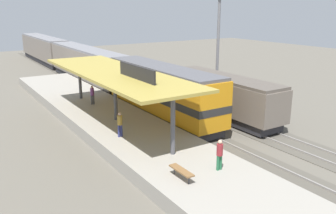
{
  "coord_description": "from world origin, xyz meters",
  "views": [
    {
      "loc": [
        -15.53,
        -24.54,
        9.38
      ],
      "look_at": [
        -1.38,
        -2.44,
        2.0
      ],
      "focal_mm": 38.31,
      "sensor_mm": 36.0,
      "label": 1
    }
  ],
  "objects_px": {
    "freight_car": "(223,96)",
    "person_boarding": "(92,94)",
    "platform_bench": "(181,171)",
    "passenger_carriage_rear": "(44,49)",
    "person_walking": "(120,123)",
    "person_waiting": "(220,153)",
    "locomotive": "(161,91)",
    "passenger_carriage_front": "(86,65)",
    "light_mast": "(219,17)"
  },
  "relations": [
    {
      "from": "locomotive",
      "to": "freight_car",
      "type": "xyz_separation_m",
      "value": [
        4.6,
        -2.7,
        -0.44
      ]
    },
    {
      "from": "passenger_carriage_front",
      "to": "person_walking",
      "type": "xyz_separation_m",
      "value": [
        -5.97,
        -22.4,
        -0.46
      ]
    },
    {
      "from": "person_waiting",
      "to": "person_boarding",
      "type": "distance_m",
      "value": 16.43
    },
    {
      "from": "passenger_carriage_front",
      "to": "person_boarding",
      "type": "bearing_deg",
      "value": -108.34
    },
    {
      "from": "passenger_carriage_rear",
      "to": "freight_car",
      "type": "relative_size",
      "value": 1.67
    },
    {
      "from": "locomotive",
      "to": "freight_car",
      "type": "distance_m",
      "value": 5.35
    },
    {
      "from": "platform_bench",
      "to": "passenger_carriage_front",
      "type": "height_order",
      "value": "passenger_carriage_front"
    },
    {
      "from": "locomotive",
      "to": "person_boarding",
      "type": "height_order",
      "value": "locomotive"
    },
    {
      "from": "passenger_carriage_front",
      "to": "passenger_carriage_rear",
      "type": "relative_size",
      "value": 1.0
    },
    {
      "from": "passenger_carriage_rear",
      "to": "light_mast",
      "type": "distance_m",
      "value": 38.1
    },
    {
      "from": "passenger_carriage_rear",
      "to": "person_boarding",
      "type": "relative_size",
      "value": 11.7
    },
    {
      "from": "platform_bench",
      "to": "person_waiting",
      "type": "distance_m",
      "value": 2.37
    },
    {
      "from": "passenger_carriage_rear",
      "to": "person_waiting",
      "type": "xyz_separation_m",
      "value": [
        -3.69,
        -50.71,
        -0.46
      ]
    },
    {
      "from": "person_waiting",
      "to": "person_boarding",
      "type": "xyz_separation_m",
      "value": [
        -0.78,
        16.41,
        0.0
      ]
    },
    {
      "from": "locomotive",
      "to": "person_boarding",
      "type": "xyz_separation_m",
      "value": [
        -4.48,
        4.5,
        -0.56
      ]
    },
    {
      "from": "light_mast",
      "to": "person_boarding",
      "type": "xyz_separation_m",
      "value": [
        -12.28,
        2.49,
        -6.54
      ]
    },
    {
      "from": "passenger_carriage_front",
      "to": "passenger_carriage_rear",
      "type": "bearing_deg",
      "value": 90.0
    },
    {
      "from": "person_waiting",
      "to": "passenger_carriage_front",
      "type": "bearing_deg",
      "value": 82.96
    },
    {
      "from": "locomotive",
      "to": "person_boarding",
      "type": "relative_size",
      "value": 8.44
    },
    {
      "from": "passenger_carriage_rear",
      "to": "locomotive",
      "type": "bearing_deg",
      "value": -90.0
    },
    {
      "from": "platform_bench",
      "to": "person_walking",
      "type": "relative_size",
      "value": 0.99
    },
    {
      "from": "person_walking",
      "to": "platform_bench",
      "type": "bearing_deg",
      "value": -90.21
    },
    {
      "from": "platform_bench",
      "to": "light_mast",
      "type": "xyz_separation_m",
      "value": [
        13.8,
        13.68,
        7.05
      ]
    },
    {
      "from": "passenger_carriage_front",
      "to": "platform_bench",
      "type": "bearing_deg",
      "value": -101.43
    },
    {
      "from": "freight_car",
      "to": "person_boarding",
      "type": "bearing_deg",
      "value": 141.58
    },
    {
      "from": "passenger_carriage_rear",
      "to": "freight_car",
      "type": "xyz_separation_m",
      "value": [
        4.6,
        -41.5,
        -0.34
      ]
    },
    {
      "from": "freight_car",
      "to": "person_boarding",
      "type": "distance_m",
      "value": 11.58
    },
    {
      "from": "platform_bench",
      "to": "freight_car",
      "type": "height_order",
      "value": "freight_car"
    },
    {
      "from": "passenger_carriage_front",
      "to": "person_waiting",
      "type": "height_order",
      "value": "passenger_carriage_front"
    },
    {
      "from": "locomotive",
      "to": "platform_bench",
      "type": "bearing_deg",
      "value": -117.2
    },
    {
      "from": "freight_car",
      "to": "light_mast",
      "type": "relative_size",
      "value": 1.03
    },
    {
      "from": "person_walking",
      "to": "person_boarding",
      "type": "height_order",
      "value": "same"
    },
    {
      "from": "passenger_carriage_rear",
      "to": "person_boarding",
      "type": "bearing_deg",
      "value": -97.43
    },
    {
      "from": "person_waiting",
      "to": "platform_bench",
      "type": "bearing_deg",
      "value": 174.29
    },
    {
      "from": "passenger_carriage_front",
      "to": "light_mast",
      "type": "bearing_deg",
      "value": -64.0
    },
    {
      "from": "freight_car",
      "to": "light_mast",
      "type": "distance_m",
      "value": 8.58
    },
    {
      "from": "light_mast",
      "to": "freight_car",
      "type": "bearing_deg",
      "value": -124.22
    },
    {
      "from": "freight_car",
      "to": "person_walking",
      "type": "distance_m",
      "value": 10.71
    },
    {
      "from": "platform_bench",
      "to": "passenger_carriage_rear",
      "type": "relative_size",
      "value": 0.08
    },
    {
      "from": "platform_bench",
      "to": "light_mast",
      "type": "bearing_deg",
      "value": 44.76
    },
    {
      "from": "passenger_carriage_rear",
      "to": "person_waiting",
      "type": "height_order",
      "value": "passenger_carriage_rear"
    },
    {
      "from": "passenger_carriage_front",
      "to": "freight_car",
      "type": "bearing_deg",
      "value": -77.47
    },
    {
      "from": "person_walking",
      "to": "person_waiting",
      "type": "bearing_deg",
      "value": -73.12
    },
    {
      "from": "person_waiting",
      "to": "person_boarding",
      "type": "bearing_deg",
      "value": 92.73
    },
    {
      "from": "passenger_carriage_front",
      "to": "person_boarding",
      "type": "distance_m",
      "value": 14.23
    },
    {
      "from": "person_boarding",
      "to": "light_mast",
      "type": "bearing_deg",
      "value": -11.48
    },
    {
      "from": "platform_bench",
      "to": "passenger_carriage_rear",
      "type": "distance_m",
      "value": 50.84
    },
    {
      "from": "passenger_carriage_rear",
      "to": "person_walking",
      "type": "xyz_separation_m",
      "value": [
        -5.97,
        -43.2,
        -0.46
      ]
    },
    {
      "from": "passenger_carriage_front",
      "to": "person_boarding",
      "type": "xyz_separation_m",
      "value": [
        -4.48,
        -13.5,
        -0.46
      ]
    },
    {
      "from": "person_waiting",
      "to": "light_mast",
      "type": "bearing_deg",
      "value": 50.44
    }
  ]
}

